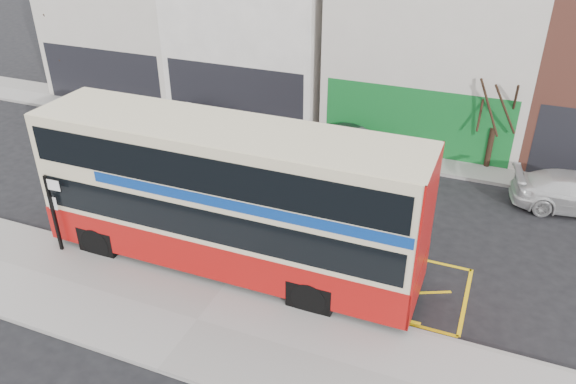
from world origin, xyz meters
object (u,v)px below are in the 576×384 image
at_px(bus_stop_post, 53,206).
at_px(street_tree_right, 501,91).
at_px(car_silver, 194,120).
at_px(car_grey, 354,146).
at_px(double_decker_bus, 228,197).
at_px(street_tree_left, 62,22).

height_order(bus_stop_post, street_tree_right, street_tree_right).
distance_m(car_silver, car_grey, 8.11).
bearing_deg(double_decker_bus, street_tree_left, 144.63).
distance_m(double_decker_bus, car_silver, 11.27).
distance_m(street_tree_left, street_tree_right, 23.28).
relative_size(double_decker_bus, street_tree_right, 2.35).
distance_m(double_decker_bus, street_tree_right, 12.61).
bearing_deg(car_silver, street_tree_left, 91.64).
relative_size(double_decker_bus, car_grey, 2.94).
bearing_deg(bus_stop_post, car_grey, 54.10).
distance_m(double_decker_bus, street_tree_left, 19.82).
xyz_separation_m(bus_stop_post, street_tree_left, (-10.56, 13.01, 2.31)).
relative_size(car_silver, street_tree_left, 0.70).
relative_size(bus_stop_post, street_tree_left, 0.46).
xyz_separation_m(bus_stop_post, car_grey, (7.05, 10.66, -1.16)).
height_order(double_decker_bus, bus_stop_post, double_decker_bus).
bearing_deg(car_silver, bus_stop_post, -158.02).
bearing_deg(double_decker_bus, car_grey, 80.62).
height_order(bus_stop_post, car_grey, bus_stop_post).
xyz_separation_m(double_decker_bus, car_silver, (-6.63, 8.93, -1.83)).
distance_m(car_silver, street_tree_left, 10.40).
distance_m(double_decker_bus, car_grey, 9.37).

